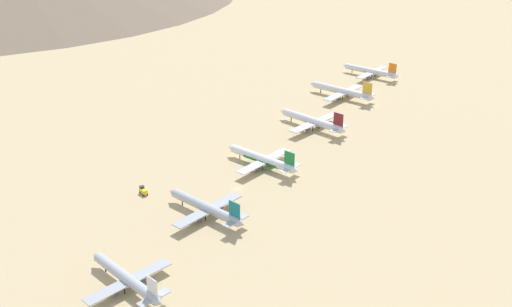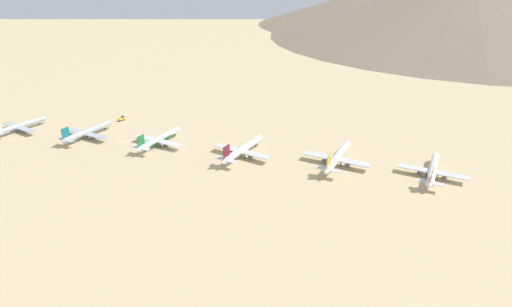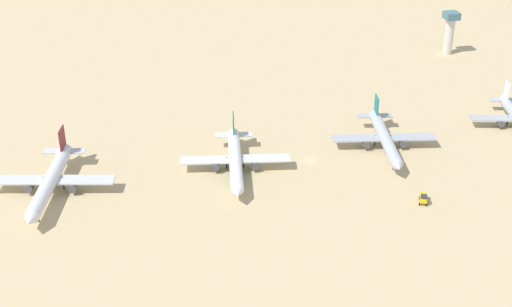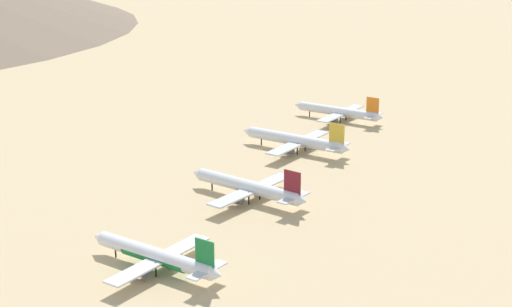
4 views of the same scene
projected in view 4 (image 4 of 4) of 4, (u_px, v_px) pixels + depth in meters
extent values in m
cylinder|color=silver|center=(338.00, 111.00, 394.83)|extent=(43.66, 9.43, 4.58)
cone|color=silver|center=(298.00, 105.00, 407.28)|extent=(4.34, 4.90, 4.49)
cone|color=silver|center=(380.00, 118.00, 382.51)|extent=(3.82, 4.48, 4.12)
cube|color=orange|center=(373.00, 106.00, 383.21)|extent=(6.64, 1.16, 8.44)
cube|color=silver|center=(373.00, 116.00, 384.28)|extent=(5.46, 14.82, 0.43)
cube|color=silver|center=(341.00, 113.00, 394.11)|extent=(10.59, 41.43, 0.54)
cylinder|color=#4C4C54|center=(333.00, 119.00, 389.34)|extent=(5.35, 3.33, 2.77)
cylinder|color=#4C4C54|center=(346.00, 113.00, 400.88)|extent=(5.35, 3.33, 2.77)
cylinder|color=black|center=(310.00, 112.00, 404.33)|extent=(0.53, 0.53, 4.61)
cylinder|color=black|center=(340.00, 119.00, 391.55)|extent=(0.53, 0.53, 4.61)
cylinder|color=black|center=(346.00, 116.00, 396.56)|extent=(0.53, 0.53, 4.61)
cylinder|color=silver|center=(295.00, 140.00, 343.23)|extent=(47.37, 10.64, 4.97)
cone|color=silver|center=(247.00, 131.00, 356.92)|extent=(4.75, 5.34, 4.87)
cone|color=silver|center=(346.00, 149.00, 329.68)|extent=(4.18, 4.89, 4.48)
cube|color=gold|center=(337.00, 134.00, 330.47)|extent=(7.20, 1.33, 9.16)
cube|color=silver|center=(338.00, 146.00, 331.62)|extent=(6.06, 16.10, 0.47)
cube|color=silver|center=(299.00, 142.00, 342.43)|extent=(11.88, 44.96, 0.59)
cylinder|color=#4C4C54|center=(287.00, 150.00, 337.30)|extent=(5.82, 3.65, 3.01)
cylinder|color=#4C4C54|center=(306.00, 142.00, 349.75)|extent=(5.82, 3.65, 3.01)
cylinder|color=black|center=(261.00, 140.00, 353.66)|extent=(0.58, 0.58, 5.00)
cylinder|color=black|center=(297.00, 149.00, 339.66)|extent=(0.58, 0.58, 5.00)
cylinder|color=black|center=(305.00, 146.00, 345.06)|extent=(0.58, 0.58, 5.00)
cylinder|color=silver|center=(248.00, 186.00, 284.84)|extent=(45.74, 13.38, 4.82)
cone|color=silver|center=(197.00, 173.00, 299.43)|extent=(4.88, 5.41, 4.72)
cone|color=silver|center=(303.00, 201.00, 270.39)|extent=(4.31, 4.93, 4.34)
cube|color=maroon|center=(292.00, 183.00, 271.41)|extent=(6.93, 1.76, 8.88)
cube|color=silver|center=(294.00, 197.00, 272.48)|extent=(6.87, 15.71, 0.46)
cube|color=silver|center=(252.00, 190.00, 283.97)|extent=(14.39, 43.54, 0.57)
cylinder|color=#4C4C54|center=(236.00, 199.00, 279.34)|extent=(5.78, 3.87, 2.92)
cylinder|color=#4C4C54|center=(262.00, 188.00, 290.81)|extent=(5.78, 3.87, 2.92)
cylinder|color=black|center=(212.00, 184.00, 295.88)|extent=(0.56, 0.56, 4.84)
cylinder|color=black|center=(249.00, 198.00, 281.34)|extent=(0.56, 0.56, 4.84)
cylinder|color=black|center=(260.00, 193.00, 286.32)|extent=(0.56, 0.56, 4.84)
cylinder|color=white|center=(155.00, 255.00, 228.25)|extent=(43.04, 10.25, 4.52)
cone|color=white|center=(99.00, 237.00, 240.95)|extent=(4.37, 4.90, 4.43)
cone|color=white|center=(217.00, 275.00, 215.68)|extent=(3.85, 4.48, 4.07)
cube|color=#197A38|center=(205.00, 254.00, 216.45)|extent=(6.54, 1.29, 8.33)
cube|color=silver|center=(207.00, 270.00, 217.49)|extent=(5.70, 14.66, 0.43)
cube|color=silver|center=(160.00, 259.00, 227.51)|extent=(11.35, 40.88, 0.54)
cylinder|color=#4C4C54|center=(141.00, 272.00, 222.90)|extent=(5.32, 3.38, 2.74)
cylinder|color=#4C4C54|center=(173.00, 255.00, 234.11)|extent=(5.32, 3.38, 2.74)
cylinder|color=black|center=(115.00, 250.00, 237.91)|extent=(0.52, 0.52, 4.54)
cylinder|color=black|center=(156.00, 270.00, 225.00)|extent=(0.52, 0.52, 4.54)
cylinder|color=black|center=(170.00, 262.00, 229.86)|extent=(0.52, 0.52, 4.54)
cylinder|color=#197A38|center=(155.00, 256.00, 228.35)|extent=(23.95, 7.66, 4.53)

